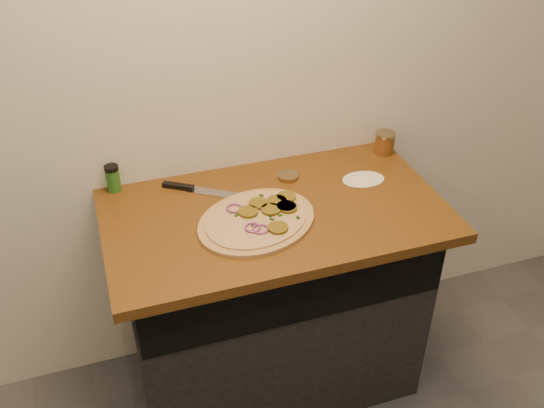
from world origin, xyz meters
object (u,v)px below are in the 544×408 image
object	(u,v)px
chefs_knife	(196,190)
spice_shaker	(113,178)
salsa_jar	(385,143)
pizza	(259,219)

from	to	relation	value
chefs_knife	spice_shaker	xyz separation A→B (m)	(-0.28, 0.10, 0.05)
salsa_jar	pizza	bearing A→B (deg)	-154.60
chefs_knife	spice_shaker	size ratio (longest dim) A/B	2.75
chefs_knife	spice_shaker	bearing A→B (deg)	160.84
salsa_jar	chefs_knife	bearing A→B (deg)	-177.01
pizza	spice_shaker	bearing A→B (deg)	141.50
spice_shaker	pizza	bearing A→B (deg)	-38.50
spice_shaker	chefs_knife	bearing A→B (deg)	-19.16
salsa_jar	spice_shaker	distance (m)	1.07
chefs_knife	spice_shaker	distance (m)	0.30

